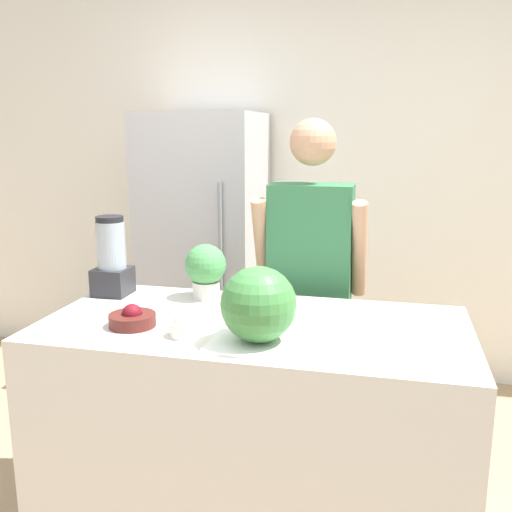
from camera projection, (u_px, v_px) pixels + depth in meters
name	position (u px, v px, depth m)	size (l,w,h in m)	color
wall_back	(316.00, 178.00, 3.71)	(8.00, 0.06, 2.60)	white
counter_island	(254.00, 429.00, 2.26)	(1.61, 0.79, 0.89)	beige
refrigerator	(205.00, 252.00, 3.59)	(0.69, 0.69, 1.71)	#B7B7BC
person	(310.00, 289.00, 2.74)	(0.53, 0.26, 1.66)	gray
cutting_board	(263.00, 344.00, 1.92)	(0.37, 0.24, 0.01)	white
watermelon	(258.00, 304.00, 1.91)	(0.26, 0.26, 0.26)	#3D7F3D
bowl_cherries	(132.00, 319.00, 2.12)	(0.17, 0.17, 0.09)	#511E19
bowl_cream	(185.00, 326.00, 2.01)	(0.11, 0.11, 0.09)	white
blender	(112.00, 259.00, 2.50)	(0.15, 0.15, 0.35)	#28282D
potted_plant	(206.00, 269.00, 2.45)	(0.18, 0.18, 0.24)	beige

